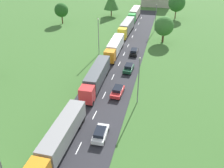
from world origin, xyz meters
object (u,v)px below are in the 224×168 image
object	(u,v)px
truck_lead	(59,138)
truck_third	(115,47)
tree_maple	(111,1)
car_second	(100,133)
lamppost_third	(98,35)
truck_second	(96,77)
tree_oak	(177,3)
lamppost_fourth	(156,16)
car_fifth	(134,51)
tree_ash	(164,26)
lamppost_second	(139,78)
car_fourth	(129,68)
tree_elm	(61,10)
car_third	(118,91)
truck_fourth	(126,27)
truck_fifth	(135,13)

from	to	relation	value
truck_lead	truck_third	distance (m)	34.50
truck_lead	tree_maple	xyz separation A→B (m)	(-9.36, 70.91, 3.66)
car_second	lamppost_third	world-z (taller)	lamppost_third
truck_second	tree_oak	bearing A→B (deg)	75.04
lamppost_fourth	tree_oak	distance (m)	18.00
lamppost_fourth	lamppost_third	bearing A→B (deg)	-119.23
truck_second	car_fifth	xyz separation A→B (m)	(4.86, 17.67, -1.35)
truck_third	tree_ash	world-z (taller)	tree_ash
lamppost_second	lamppost_third	xyz separation A→B (m)	(-12.71, 19.82, 0.19)
car_fourth	tree_elm	xyz separation A→B (m)	(-28.95, 31.47, 3.76)
car_second	car_third	world-z (taller)	car_third
truck_fourth	tree_maple	xyz separation A→B (m)	(-9.46, 19.80, 3.51)
lamppost_third	tree_oak	bearing A→B (deg)	64.47
lamppost_fourth	tree_oak	bearing A→B (deg)	69.70
car_third	lamppost_second	size ratio (longest dim) A/B	0.49
tree_elm	tree_ash	world-z (taller)	tree_ash
car_third	tree_oak	bearing A→B (deg)	80.17
truck_third	tree_elm	bearing A→B (deg)	136.29
truck_lead	tree_maple	bearing A→B (deg)	97.52
car_second	car_fourth	size ratio (longest dim) A/B	1.01
car_third	tree_oak	xyz separation A→B (m)	(9.90, 57.13, 4.74)
truck_second	car_fourth	world-z (taller)	truck_second
car_third	lamppost_fourth	distance (m)	40.62
truck_second	car_third	bearing A→B (deg)	-24.76
truck_third	truck_fifth	distance (m)	33.73
truck_fourth	tree_oak	xyz separation A→B (m)	(14.58, 21.78, 3.35)
truck_lead	truck_fourth	xyz separation A→B (m)	(0.10, 51.11, 0.15)
truck_fourth	tree_ash	world-z (taller)	tree_ash
truck_lead	truck_third	xyz separation A→B (m)	(0.05, 34.50, -0.01)
car_fifth	tree_elm	world-z (taller)	tree_elm
truck_fifth	car_second	world-z (taller)	truck_fifth
tree_maple	car_fifth	bearing A→B (deg)	-68.03
truck_lead	car_fourth	bearing A→B (deg)	78.72
tree_oak	truck_lead	bearing A→B (deg)	-101.38
lamppost_second	tree_maple	world-z (taller)	same
truck_second	car_third	distance (m)	5.42
truck_lead	tree_elm	xyz separation A→B (m)	(-23.80, 57.30, 2.55)
car_second	car_fourth	distance (m)	22.28
lamppost_third	truck_fifth	bearing A→B (deg)	83.42
truck_second	car_fourth	size ratio (longest dim) A/B	3.59
car_third	truck_lead	bearing A→B (deg)	-106.86
car_fourth	tree_ash	bearing A→B (deg)	72.90
truck_lead	car_fifth	world-z (taller)	truck_lead
truck_fifth	tree_ash	distance (m)	24.73
truck_fifth	tree_maple	bearing A→B (deg)	164.07
truck_lead	car_fifth	distance (m)	35.99
lamppost_second	truck_lead	bearing A→B (deg)	-121.91
truck_second	truck_third	distance (m)	16.53
tree_oak	car_fourth	bearing A→B (deg)	-101.44
truck_second	truck_lead	bearing A→B (deg)	-90.00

